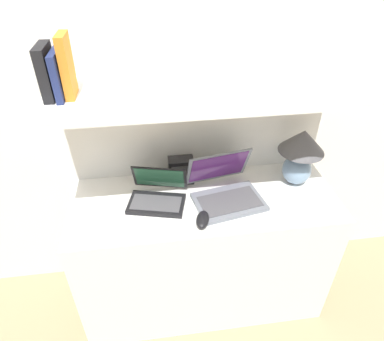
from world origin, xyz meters
TOP-DOWN VIEW (x-y plane):
  - ground_plane at (0.00, 0.00)m, footprint 12.00×12.00m
  - wall_back at (0.00, 0.57)m, footprint 6.00×0.05m
  - desk at (0.00, 0.25)m, footprint 1.32×0.50m
  - back_riser at (0.00, 0.52)m, footprint 1.32×0.04m
  - shelf at (0.00, 0.32)m, footprint 1.32×0.45m
  - table_lamp at (0.49, 0.33)m, footprint 0.23×0.23m
  - laptop_large at (0.10, 0.25)m, footprint 0.38×0.36m
  - laptop_small at (-0.23, 0.27)m, footprint 0.31×0.27m
  - computer_mouse at (-0.04, 0.09)m, footprint 0.09×0.12m
  - router_box at (-0.10, 0.41)m, footprint 0.13×0.08m
  - book_black at (-0.61, 0.32)m, footprint 0.04×0.15m
  - book_navy at (-0.57, 0.32)m, footprint 0.03×0.17m
  - book_orange at (-0.53, 0.32)m, footprint 0.04×0.12m

SIDE VIEW (x-z plane):
  - ground_plane at x=0.00m, z-range 0.00..0.00m
  - desk at x=0.00m, z-range 0.00..0.78m
  - back_riser at x=0.00m, z-range 0.00..1.30m
  - computer_mouse at x=-0.04m, z-range 0.78..0.82m
  - laptop_small at x=-0.23m, z-range 0.73..0.89m
  - laptop_large at x=0.10m, z-range 0.71..0.93m
  - router_box at x=-0.10m, z-range 0.78..0.92m
  - table_lamp at x=0.49m, z-range 0.81..1.12m
  - wall_back at x=0.00m, z-range 0.00..2.40m
  - shelf at x=0.00m, z-range 1.30..1.33m
  - book_navy at x=-0.57m, z-range 1.33..1.51m
  - book_black at x=-0.61m, z-range 1.33..1.53m
  - book_orange at x=-0.53m, z-range 1.33..1.57m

